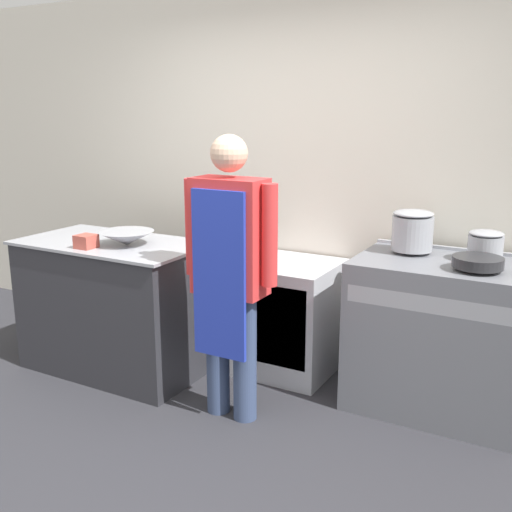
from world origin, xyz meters
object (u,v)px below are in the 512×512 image
object	(u,v)px
plastic_tub	(86,241)
sauce_pot	(486,244)
fridge_unit	(288,317)
person_cook	(229,264)
mixing_bowl	(126,238)
stock_pot	(413,230)
stove	(438,336)
saute_pan	(478,262)

from	to	relation	value
plastic_tub	sauce_pot	distance (m)	2.50
fridge_unit	person_cook	world-z (taller)	person_cook
mixing_bowl	fridge_unit	bearing A→B (deg)	32.83
fridge_unit	stock_pot	size ratio (longest dim) A/B	3.10
stove	mixing_bowl	xyz separation A→B (m)	(-1.97, -0.54, 0.51)
fridge_unit	saute_pan	size ratio (longest dim) A/B	2.81
plastic_tub	stock_pot	xyz separation A→B (m)	(1.91, 0.86, 0.11)
stove	sauce_pot	distance (m)	0.62
stove	fridge_unit	distance (m)	1.05
fridge_unit	person_cook	bearing A→B (deg)	-90.65
stove	person_cook	world-z (taller)	person_cook
fridge_unit	mixing_bowl	distance (m)	1.24
stock_pot	sauce_pot	size ratio (longest dim) A/B	1.25
mixing_bowl	saute_pan	world-z (taller)	mixing_bowl
stove	saute_pan	distance (m)	0.57
sauce_pot	stock_pot	bearing A→B (deg)	180.00
stove	mixing_bowl	distance (m)	2.11
saute_pan	stock_pot	bearing A→B (deg)	151.04
saute_pan	person_cook	bearing A→B (deg)	-154.83
stove	stock_pot	bearing A→B (deg)	152.19
stove	plastic_tub	xyz separation A→B (m)	(-2.14, -0.74, 0.50)
saute_pan	stove	bearing A→B (deg)	149.77
fridge_unit	person_cook	xyz separation A→B (m)	(-0.01, -0.77, 0.56)
person_cook	stove	bearing A→B (deg)	33.97
sauce_pot	person_cook	bearing A→B (deg)	-146.55
stove	plastic_tub	size ratio (longest dim) A/B	8.47
stove	saute_pan	xyz separation A→B (m)	(0.20, -0.12, 0.52)
fridge_unit	stock_pot	xyz separation A→B (m)	(0.82, 0.07, 0.69)
stove	stock_pot	xyz separation A→B (m)	(-0.23, 0.12, 0.62)
mixing_bowl	saute_pan	size ratio (longest dim) A/B	1.34
fridge_unit	sauce_pot	bearing A→B (deg)	3.01
saute_pan	sauce_pot	size ratio (longest dim) A/B	1.38
plastic_tub	sauce_pot	world-z (taller)	sauce_pot
fridge_unit	mixing_bowl	world-z (taller)	mixing_bowl
stove	fridge_unit	xyz separation A→B (m)	(-1.05, 0.06, -0.08)
person_cook	fridge_unit	bearing A→B (deg)	89.35
person_cook	saute_pan	distance (m)	1.39
fridge_unit	plastic_tub	xyz separation A→B (m)	(-1.09, -0.79, 0.58)
mixing_bowl	stock_pot	bearing A→B (deg)	20.80
stove	stock_pot	size ratio (longest dim) A/B	4.04
person_cook	plastic_tub	bearing A→B (deg)	-178.58
stove	sauce_pot	world-z (taller)	sauce_pot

